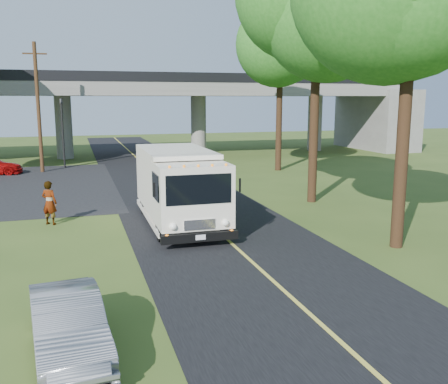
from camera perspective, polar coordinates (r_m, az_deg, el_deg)
name	(u,v)px	position (r m, az deg, el deg)	size (l,w,h in m)	color
ground	(261,271)	(15.44, 4.29, -9.00)	(120.00, 120.00, 0.00)	#384E1B
road	(189,205)	(24.68, -4.08, -1.47)	(7.00, 90.00, 0.02)	black
lane_line	(189,204)	(24.68, -4.08, -1.43)	(0.12, 90.00, 0.01)	gold
overpass	(133,105)	(45.86, -10.35, 9.70)	(54.00, 10.00, 7.30)	slate
traffic_signal	(62,125)	(39.61, -17.98, 7.27)	(0.18, 0.22, 5.20)	black
utility_pole	(38,107)	(37.62, -20.46, 9.10)	(1.60, 0.26, 9.00)	#472D19
tree_right_mid	(324,3)	(25.64, 11.31, 20.39)	(6.62, 6.52, 12.74)	#382314
tree_right_far	(284,53)	(36.53, 6.87, 15.48)	(5.77, 5.67, 10.99)	#382314
step_van	(179,185)	(20.62, -5.17, 0.83)	(2.76, 7.39, 3.09)	silver
silver_sedan	(68,325)	(11.00, -17.40, -14.27)	(1.36, 3.91, 1.29)	gray
pedestrian	(49,203)	(21.91, -19.32, -1.17)	(0.67, 0.44, 1.85)	gray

